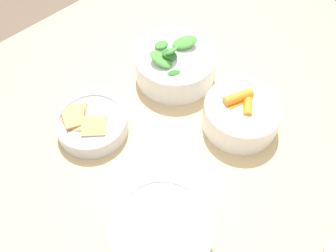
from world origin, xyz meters
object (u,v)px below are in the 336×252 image
at_px(bowl_carrots, 241,114).
at_px(bowl_beans_hotdog, 162,231).
at_px(bowl_cookies, 92,123).
at_px(bowl_greens, 175,64).

bearing_deg(bowl_carrots, bowl_beans_hotdog, 10.43).
relative_size(bowl_beans_hotdog, bowl_cookies, 1.16).
distance_m(bowl_carrots, bowl_cookies, 0.30).
bearing_deg(bowl_cookies, bowl_beans_hotdog, 78.07).
height_order(bowl_greens, bowl_cookies, bowl_greens).
bearing_deg(bowl_greens, bowl_cookies, -3.81).
bearing_deg(bowl_greens, bowl_carrots, 88.37).
bearing_deg(bowl_carrots, bowl_greens, -91.63).
bearing_deg(bowl_cookies, bowl_greens, 176.19).
distance_m(bowl_carrots, bowl_greens, 0.19).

